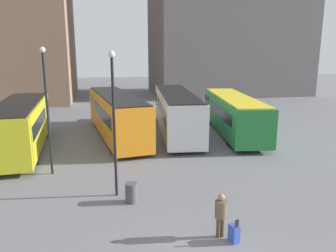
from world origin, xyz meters
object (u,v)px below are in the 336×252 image
(traveler, at_px, (221,212))
(trash_bin, at_px, (131,193))
(bus_2, at_px, (176,111))
(lamp_post_0, at_px, (47,103))
(bus_0, at_px, (21,125))
(bus_1, at_px, (116,114))
(lamp_post_1, at_px, (114,114))
(bus_3, at_px, (233,113))
(suitcase, at_px, (234,233))

(traveler, relative_size, trash_bin, 1.85)
(bus_2, relative_size, lamp_post_0, 1.94)
(lamp_post_0, xyz_separation_m, trash_bin, (3.69, -4.20, -3.32))
(bus_0, bearing_deg, lamp_post_0, -156.14)
(bus_1, distance_m, lamp_post_1, 10.69)
(lamp_post_0, distance_m, trash_bin, 6.51)
(bus_3, bearing_deg, trash_bin, 148.75)
(suitcase, bearing_deg, bus_0, 22.90)
(bus_0, distance_m, bus_1, 6.59)
(bus_1, height_order, bus_3, bus_1)
(trash_bin, bearing_deg, bus_3, 49.34)
(bus_3, xyz_separation_m, lamp_post_0, (-12.76, -6.36, 2.15))
(bus_0, bearing_deg, traveler, -147.17)
(bus_3, height_order, lamp_post_1, lamp_post_1)
(bus_0, height_order, bus_2, bus_2)
(bus_2, relative_size, lamp_post_1, 2.00)
(bus_3, relative_size, lamp_post_0, 1.83)
(bus_3, bearing_deg, bus_2, 84.23)
(suitcase, bearing_deg, bus_1, -1.61)
(bus_3, relative_size, suitcase, 13.63)
(trash_bin, bearing_deg, suitcase, -50.86)
(traveler, distance_m, trash_bin, 4.30)
(bus_2, xyz_separation_m, trash_bin, (-4.79, -11.72, -1.32))
(suitcase, height_order, lamp_post_0, lamp_post_0)
(bus_0, distance_m, trash_bin, 10.96)
(bus_3, distance_m, lamp_post_0, 14.42)
(bus_1, bearing_deg, bus_0, 103.29)
(bus_1, height_order, lamp_post_1, lamp_post_1)
(trash_bin, bearing_deg, bus_0, 123.99)
(lamp_post_1, bearing_deg, bus_3, 45.25)
(bus_2, height_order, lamp_post_0, lamp_post_0)
(bus_1, relative_size, bus_3, 1.02)
(suitcase, bearing_deg, lamp_post_1, 25.67)
(lamp_post_0, xyz_separation_m, lamp_post_1, (3.12, -3.37, -0.10))
(bus_1, height_order, lamp_post_0, lamp_post_0)
(bus_3, height_order, suitcase, bus_3)
(bus_1, relative_size, lamp_post_0, 1.87)
(bus_0, xyz_separation_m, suitcase, (9.11, -12.74, -1.40))
(bus_3, distance_m, trash_bin, 13.97)
(suitcase, xyz_separation_m, trash_bin, (-3.02, 3.72, 0.12))
(bus_1, height_order, trash_bin, bus_1)
(bus_2, bearing_deg, suitcase, -179.57)
(bus_0, relative_size, traveler, 6.70)
(suitcase, relative_size, trash_bin, 1.02)
(bus_1, distance_m, bus_3, 9.02)
(bus_3, xyz_separation_m, traveler, (-6.39, -13.89, -0.66))
(bus_0, height_order, trash_bin, bus_0)
(bus_2, bearing_deg, trash_bin, 164.73)
(traveler, distance_m, lamp_post_0, 10.26)
(traveler, bearing_deg, lamp_post_0, 27.57)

